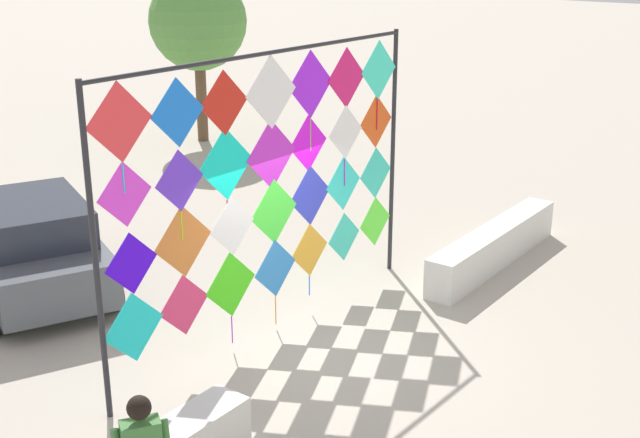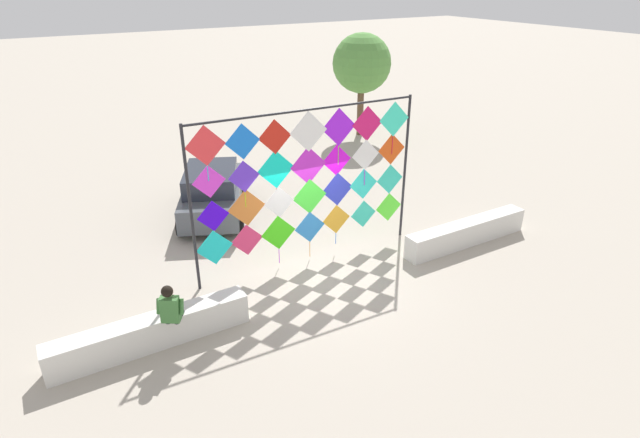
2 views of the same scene
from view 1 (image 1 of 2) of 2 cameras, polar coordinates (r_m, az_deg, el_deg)
name	(u,v)px [view 1 (image 1 of 2)]	position (r m, az deg, el deg)	size (l,w,h in m)	color
ground	(323,351)	(11.46, 0.22, -9.01)	(120.00, 120.00, 0.00)	#ADA393
plaza_ledge_right	(494,246)	(14.48, 11.78, -1.82)	(3.93, 0.48, 0.65)	silver
kite_display_rack	(272,172)	(11.23, -3.31, 3.23)	(5.87, 0.29, 3.96)	#232328
parked_car	(35,245)	(13.75, -18.86, -1.66)	(3.13, 4.23, 1.51)	#4C5156
tree_far_right	(200,23)	(22.55, -8.19, 13.07)	(2.54, 2.54, 4.44)	brown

